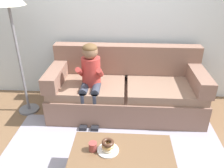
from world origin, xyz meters
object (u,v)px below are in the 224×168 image
(coffee_table, at_px, (122,157))
(donut, at_px, (108,148))
(person_child, at_px, (90,76))
(floor_lamp, at_px, (8,4))
(couch, at_px, (126,90))
(mug, at_px, (93,146))

(coffee_table, bearing_deg, donut, 168.52)
(person_child, bearing_deg, floor_lamp, 174.46)
(couch, height_order, floor_lamp, floor_lamp)
(person_child, height_order, donut, person_child)
(person_child, xyz_separation_m, floor_lamp, (-1.01, 0.10, 0.91))
(couch, distance_m, mug, 1.37)
(floor_lamp, bearing_deg, mug, -45.78)
(couch, distance_m, donut, 1.34)
(donut, distance_m, floor_lamp, 2.14)
(couch, distance_m, person_child, 0.62)
(coffee_table, distance_m, floor_lamp, 2.28)
(donut, xyz_separation_m, mug, (-0.15, 0.00, 0.01))
(person_child, xyz_separation_m, donut, (0.32, -1.12, -0.24))
(couch, bearing_deg, coffee_table, -91.25)
(coffee_table, distance_m, mug, 0.30)
(coffee_table, relative_size, person_child, 0.90)
(couch, relative_size, mug, 24.56)
(donut, distance_m, mug, 0.15)
(donut, relative_size, floor_lamp, 0.07)
(coffee_table, bearing_deg, person_child, 111.83)
(coffee_table, xyz_separation_m, floor_lamp, (-1.47, 1.25, 1.22))
(couch, height_order, coffee_table, couch)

